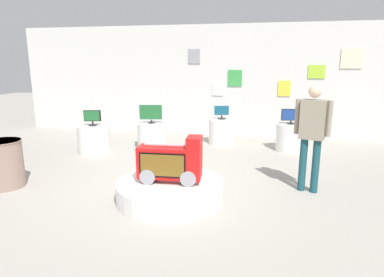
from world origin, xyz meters
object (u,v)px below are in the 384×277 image
(display_pedestal_left_rear, at_px, (152,136))
(display_pedestal_right_rear, at_px, (290,137))
(tv_on_left_rear, at_px, (151,113))
(display_pedestal_far_right, at_px, (221,131))
(side_table_round, at_px, (4,163))
(shopper_browsing_near_truck, at_px, (312,131))
(tv_on_center_rear, at_px, (92,117))
(main_display_pedestal, at_px, (170,190))
(display_pedestal_center_rear, at_px, (94,139))
(tv_on_far_right, at_px, (222,112))
(novelty_firetruck_tv, at_px, (171,164))
(tv_on_right_rear, at_px, (291,116))

(display_pedestal_left_rear, relative_size, display_pedestal_right_rear, 1.04)
(tv_on_left_rear, bearing_deg, display_pedestal_far_right, 31.17)
(display_pedestal_left_rear, distance_m, side_table_round, 3.32)
(display_pedestal_far_right, height_order, shopper_browsing_near_truck, shopper_browsing_near_truck)
(display_pedestal_left_rear, distance_m, tv_on_center_rear, 1.45)
(main_display_pedestal, height_order, tv_on_center_rear, tv_on_center_rear)
(main_display_pedestal, height_order, tv_on_left_rear, tv_on_left_rear)
(main_display_pedestal, xyz_separation_m, display_pedestal_center_rear, (-2.47, 2.24, 0.18))
(tv_on_center_rear, xyz_separation_m, tv_on_far_right, (2.80, 1.54, -0.01))
(novelty_firetruck_tv, height_order, tv_on_center_rear, novelty_firetruck_tv)
(tv_on_left_rear, xyz_separation_m, tv_on_far_right, (1.58, 0.95, -0.07))
(display_pedestal_left_rear, xyz_separation_m, display_pedestal_right_rear, (3.26, 0.58, 0.00))
(main_display_pedestal, height_order, tv_on_far_right, tv_on_far_right)
(display_pedestal_right_rear, bearing_deg, display_pedestal_center_rear, -165.44)
(novelty_firetruck_tv, relative_size, tv_on_left_rear, 1.70)
(side_table_round, height_order, shopper_browsing_near_truck, shopper_browsing_near_truck)
(display_pedestal_right_rear, height_order, tv_on_right_rear, tv_on_right_rear)
(tv_on_left_rear, relative_size, tv_on_center_rear, 1.52)
(display_pedestal_left_rear, relative_size, tv_on_far_right, 1.69)
(display_pedestal_center_rear, xyz_separation_m, tv_on_center_rear, (-0.00, -0.00, 0.52))
(display_pedestal_left_rear, bearing_deg, display_pedestal_far_right, 31.06)
(tv_on_left_rear, relative_size, display_pedestal_center_rear, 0.79)
(tv_on_center_rear, relative_size, shopper_browsing_near_truck, 0.22)
(main_display_pedestal, relative_size, display_pedestal_far_right, 2.51)
(display_pedestal_right_rear, bearing_deg, main_display_pedestal, -120.54)
(display_pedestal_left_rear, relative_size, tv_on_center_rear, 1.79)
(tv_on_center_rear, bearing_deg, tv_on_left_rear, 25.60)
(main_display_pedestal, xyz_separation_m, tv_on_far_right, (0.32, 3.78, 0.69))
(tv_on_far_right, height_order, side_table_round, tv_on_far_right)
(display_pedestal_center_rear, relative_size, side_table_round, 0.90)
(display_pedestal_left_rear, bearing_deg, tv_on_left_rear, -102.07)
(tv_on_left_rear, bearing_deg, tv_on_far_right, 31.08)
(display_pedestal_left_rear, xyz_separation_m, side_table_round, (-1.64, -2.89, 0.09))
(side_table_round, xyz_separation_m, shopper_browsing_near_truck, (5.02, 0.86, 0.61))
(main_display_pedestal, height_order, novelty_firetruck_tv, novelty_firetruck_tv)
(novelty_firetruck_tv, relative_size, display_pedestal_right_rear, 1.50)
(display_pedestal_right_rear, height_order, shopper_browsing_near_truck, shopper_browsing_near_truck)
(display_pedestal_far_right, relative_size, tv_on_far_right, 1.65)
(display_pedestal_left_rear, bearing_deg, tv_on_right_rear, 9.99)
(display_pedestal_center_rear, xyz_separation_m, shopper_browsing_near_truck, (4.60, -1.45, 0.70))
(tv_on_right_rear, height_order, shopper_browsing_near_truck, shopper_browsing_near_truck)
(tv_on_right_rear, bearing_deg, display_pedestal_far_right, 167.44)
(tv_on_right_rear, bearing_deg, tv_on_far_right, 167.57)
(side_table_round, bearing_deg, novelty_firetruck_tv, 1.09)
(side_table_round, bearing_deg, display_pedestal_left_rear, 60.46)
(novelty_firetruck_tv, relative_size, display_pedestal_far_right, 1.48)
(novelty_firetruck_tv, relative_size, tv_on_far_right, 2.44)
(tv_on_center_rear, distance_m, display_pedestal_far_right, 3.24)
(shopper_browsing_near_truck, bearing_deg, main_display_pedestal, -159.42)
(tv_on_center_rear, relative_size, display_pedestal_far_right, 0.57)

